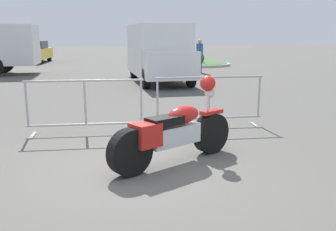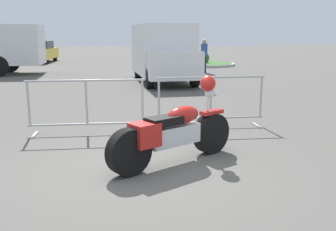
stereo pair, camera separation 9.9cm
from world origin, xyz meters
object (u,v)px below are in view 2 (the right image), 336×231
at_px(crowd_barrier_near, 87,106).
at_px(delivery_van, 163,51).
at_px(crowd_barrier_far, 211,101).
at_px(motorcycle, 174,132).
at_px(parked_car_yellow, 39,52).
at_px(pedestrian, 204,54).

height_order(crowd_barrier_near, delivery_van, delivery_van).
bearing_deg(crowd_barrier_far, delivery_van, 85.67).
bearing_deg(crowd_barrier_near, crowd_barrier_far, 0.00).
relative_size(motorcycle, crowd_barrier_far, 0.93).
bearing_deg(crowd_barrier_near, delivery_van, 68.49).
height_order(motorcycle, crowd_barrier_near, motorcycle).
xyz_separation_m(crowd_barrier_far, delivery_van, (0.60, 7.88, 0.69)).
xyz_separation_m(crowd_barrier_near, parked_car_yellow, (-3.12, 20.64, 0.20)).
distance_m(motorcycle, delivery_van, 10.08).
relative_size(crowd_barrier_near, delivery_van, 0.45).
bearing_deg(motorcycle, parked_car_yellow, 74.12).
relative_size(crowd_barrier_far, pedestrian, 1.33).
xyz_separation_m(delivery_van, parked_car_yellow, (-6.23, 12.76, -0.49)).
distance_m(motorcycle, parked_car_yellow, 23.06).
height_order(parked_car_yellow, pedestrian, pedestrian).
height_order(motorcycle, crowd_barrier_far, motorcycle).
relative_size(parked_car_yellow, pedestrian, 2.70).
bearing_deg(parked_car_yellow, delivery_van, -146.69).
height_order(crowd_barrier_near, crowd_barrier_far, same).
relative_size(crowd_barrier_near, crowd_barrier_far, 1.00).
relative_size(delivery_van, pedestrian, 2.97).
bearing_deg(pedestrian, delivery_van, -179.00).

